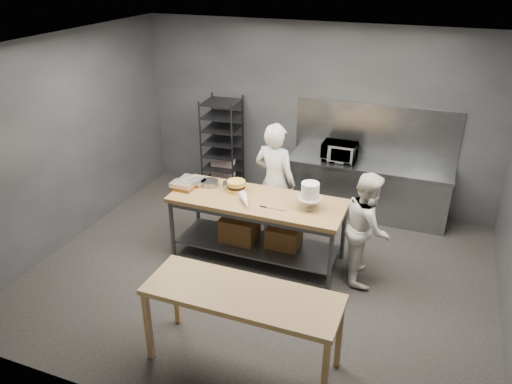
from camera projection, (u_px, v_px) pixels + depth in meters
ground at (262, 272)px, 6.82m from camera, size 6.00×6.00×0.00m
back_wall at (315, 116)px, 8.26m from camera, size 6.00×0.04×3.00m
work_table at (258, 221)px, 6.95m from camera, size 2.40×0.90×0.92m
near_counter at (242, 300)px, 5.00m from camera, size 2.00×0.70×0.90m
back_counter at (366, 190)px, 8.12m from camera, size 2.60×0.60×0.90m
splashback_panel at (375, 132)px, 7.99m from camera, size 2.60×0.02×0.90m
speed_rack at (223, 148)px, 8.70m from camera, size 0.65×0.70×1.75m
chef_behind at (275, 182)px, 7.33m from camera, size 0.73×0.55×1.81m
chef_right at (367, 227)px, 6.42m from camera, size 0.72×0.84×1.51m
microwave at (339, 152)px, 8.02m from camera, size 0.54×0.37×0.30m
frosted_cake_stand at (310, 193)px, 6.44m from camera, size 0.34×0.34×0.36m
layer_cake at (236, 186)px, 6.97m from camera, size 0.26×0.26×0.16m
cake_pans at (212, 183)px, 7.15m from camera, size 0.74×0.34×0.07m
piping_bag at (245, 201)px, 6.60m from camera, size 0.31×0.38×0.12m
offset_spatula at (270, 208)px, 6.54m from camera, size 0.36×0.02×0.02m
pastry_clamshells at (187, 183)px, 7.11m from camera, size 0.35×0.41×0.11m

